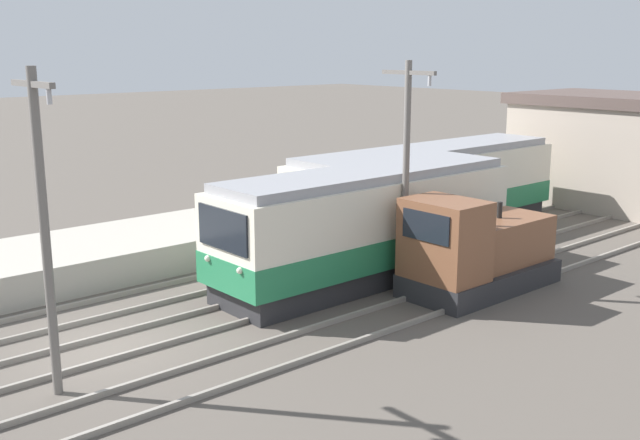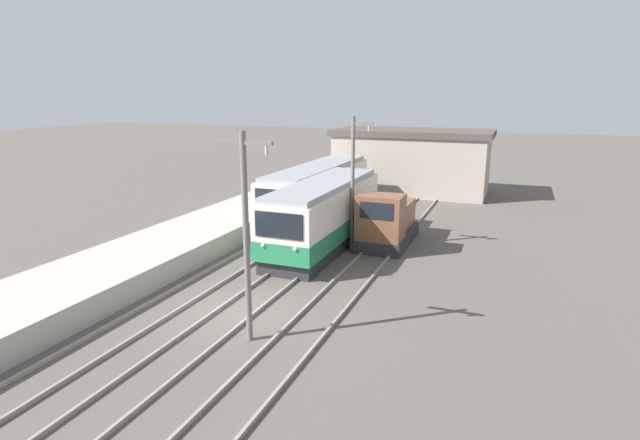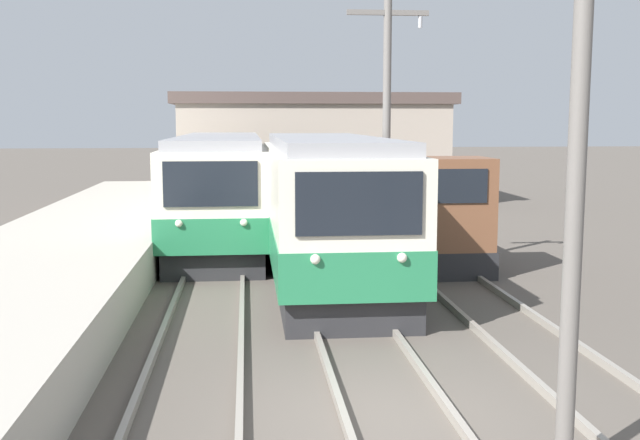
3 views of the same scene
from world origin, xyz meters
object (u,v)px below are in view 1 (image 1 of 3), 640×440
(commuter_train_center, at_px, (367,229))
(shunting_locomotive, at_px, (475,252))
(commuter_train_left, at_px, (428,193))
(catenary_mast_mid, at_px, (406,168))
(catenary_mast_near, at_px, (44,222))

(commuter_train_center, relative_size, shunting_locomotive, 2.10)
(commuter_train_left, xyz_separation_m, catenary_mast_mid, (4.31, -6.01, 2.14))
(commuter_train_left, xyz_separation_m, commuter_train_center, (2.80, -6.11, 0.04))
(commuter_train_center, bearing_deg, catenary_mast_near, -81.94)
(catenary_mast_mid, bearing_deg, commuter_train_left, 125.65)
(commuter_train_center, bearing_deg, commuter_train_left, 114.62)
(commuter_train_left, height_order, catenary_mast_mid, catenary_mast_mid)
(commuter_train_left, bearing_deg, catenary_mast_mid, -54.35)
(shunting_locomotive, xyz_separation_m, catenary_mast_mid, (-1.49, -1.52, 2.54))
(commuter_train_left, relative_size, catenary_mast_near, 1.89)
(commuter_train_center, bearing_deg, catenary_mast_mid, 3.95)
(catenary_mast_near, bearing_deg, shunting_locomotive, 83.07)
(commuter_train_left, height_order, shunting_locomotive, commuter_train_left)
(commuter_train_center, distance_m, catenary_mast_mid, 2.59)
(catenary_mast_near, bearing_deg, catenary_mast_mid, 90.00)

